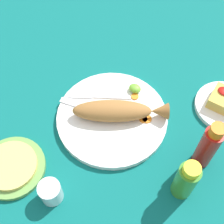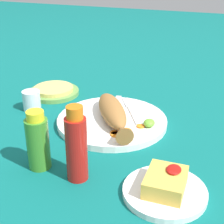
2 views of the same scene
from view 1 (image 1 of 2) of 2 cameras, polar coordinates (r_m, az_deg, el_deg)
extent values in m
plane|color=#0C605B|center=(0.89, 0.00, -1.31)|extent=(4.00, 4.00, 0.00)
cylinder|color=white|center=(0.89, 0.00, -1.01)|extent=(0.31, 0.31, 0.02)
ellipsoid|color=#996633|center=(0.86, 0.00, 0.21)|extent=(0.22, 0.17, 0.05)
cone|color=#996633|center=(0.87, 8.68, 0.15)|extent=(0.07, 0.06, 0.05)
cube|color=silver|center=(0.88, -1.96, -0.13)|extent=(0.11, 0.03, 0.00)
cube|color=silver|center=(0.91, -7.38, 1.64)|extent=(0.07, 0.03, 0.00)
cube|color=silver|center=(0.91, -0.12, 2.74)|extent=(0.11, 0.06, 0.00)
cube|color=silver|center=(0.92, -5.90, 2.97)|extent=(0.07, 0.05, 0.00)
cylinder|color=orange|center=(0.88, 6.39, -1.25)|extent=(0.03, 0.03, 0.00)
cylinder|color=orange|center=(0.87, 5.77, -1.32)|extent=(0.02, 0.02, 0.00)
cylinder|color=orange|center=(0.89, 5.44, 0.49)|extent=(0.03, 0.03, 0.00)
cylinder|color=orange|center=(0.92, 4.20, 2.84)|extent=(0.02, 0.02, 0.00)
ellipsoid|color=#6BB233|center=(0.92, 4.21, 4.33)|extent=(0.04, 0.03, 0.02)
cylinder|color=#B21914|center=(0.80, 17.00, -6.29)|extent=(0.05, 0.05, 0.15)
cylinder|color=orange|center=(0.73, 18.68, -3.27)|extent=(0.03, 0.03, 0.03)
cylinder|color=#3D8428|center=(0.77, 13.25, -12.19)|extent=(0.05, 0.05, 0.12)
cylinder|color=yellow|center=(0.70, 14.38, -10.17)|extent=(0.04, 0.04, 0.02)
cylinder|color=silver|center=(0.79, -11.15, -14.17)|extent=(0.05, 0.05, 0.06)
cylinder|color=white|center=(0.80, -10.95, -14.55)|extent=(0.05, 0.05, 0.03)
cylinder|color=#6B9E4C|center=(0.86, -17.78, -9.61)|extent=(0.17, 0.17, 0.01)
cylinder|color=#E0C666|center=(0.85, -18.01, -9.26)|extent=(0.13, 0.13, 0.01)
camera|label=2|loc=(0.95, 64.43, 4.35)|focal=55.00mm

